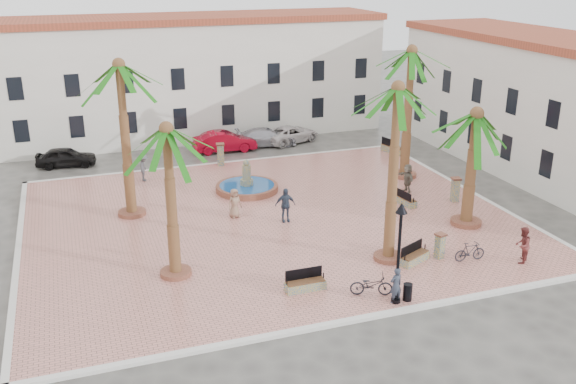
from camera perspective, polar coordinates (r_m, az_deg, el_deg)
name	(u,v)px	position (r m, az deg, el deg)	size (l,w,h in m)	color
ground	(271,221)	(35.43, -1.53, -2.62)	(120.00, 120.00, 0.00)	#56544F
plaza	(271,220)	(35.40, -1.53, -2.50)	(26.00, 22.00, 0.15)	tan
kerb_n	(223,163)	(45.37, -5.82, 2.56)	(26.30, 0.30, 0.16)	silver
kerb_s	(356,320)	(26.25, 6.04, -11.22)	(26.30, 0.30, 0.16)	silver
kerb_e	(472,193)	(41.00, 16.03, -0.08)	(0.30, 22.30, 0.16)	silver
kerb_w	(18,254)	(34.10, -22.88, -5.09)	(0.30, 22.30, 0.16)	silver
building_north	(194,76)	(52.84, -8.38, 10.18)	(30.40, 7.40, 9.50)	silver
building_east	(552,107)	(45.59, 22.41, 7.00)	(7.40, 26.40, 9.00)	silver
fountain	(247,186)	(39.61, -3.67, 0.51)	(3.84, 3.84, 1.98)	brown
palm_nw	(120,81)	(34.94, -14.69, 9.49)	(5.00, 5.00, 8.70)	brown
palm_sw	(167,146)	(27.57, -10.67, 4.00)	(4.62, 4.62, 7.14)	brown
palm_s	(397,106)	(28.73, 9.67, 7.52)	(4.59, 4.59, 8.55)	brown
palm_e	(475,129)	(34.36, 16.31, 5.36)	(5.36, 5.36, 6.45)	brown
palm_ne	(411,65)	(41.18, 10.88, 11.03)	(5.28, 5.28, 8.54)	brown
bench_s	(305,284)	(27.97, 1.54, -8.21)	(1.78, 0.55, 0.94)	gray
bench_se	(414,257)	(30.94, 11.17, -5.71)	(1.78, 1.21, 0.91)	gray
bench_e	(405,200)	(37.95, 10.33, -0.72)	(0.74, 1.74, 0.89)	gray
bench_ne	(392,149)	(47.94, 9.24, 3.82)	(1.00, 2.09, 1.06)	gray
lamppost_s	(400,236)	(26.18, 9.91, -3.87)	(0.48, 0.48, 4.46)	black
lamppost_e	(394,139)	(42.21, 9.38, 4.68)	(0.40, 0.40, 3.68)	black
bollard_se	(440,245)	(31.44, 13.35, -4.65)	(0.55, 0.55, 1.26)	gray
bollard_n	(221,154)	(44.50, -6.02, 3.38)	(0.64, 0.64, 1.56)	gray
bollard_e	(455,189)	(38.92, 14.65, 0.26)	(0.61, 0.61, 1.45)	gray
litter_bin	(408,292)	(27.59, 10.58, -8.74)	(0.39, 0.39, 0.75)	black
cyclist_a	(396,285)	(27.14, 9.57, -8.18)	(0.58, 0.38, 1.59)	#2E3443
bicycle_a	(371,285)	(27.70, 7.41, -8.19)	(0.63, 1.81, 0.95)	black
cyclist_b	(523,245)	(32.03, 20.13, -4.45)	(0.87, 0.67, 1.78)	maroon
bicycle_b	(470,252)	(31.61, 15.86, -5.12)	(0.44, 1.56, 0.94)	black
pedestrian_fountain_a	(235,203)	(35.42, -4.78, -0.99)	(0.81, 0.52, 1.65)	#926E58
pedestrian_fountain_b	(285,205)	(34.68, -0.25, -1.16)	(1.12, 0.46, 1.91)	#2E3B4E
pedestrian_north	(144,168)	(42.11, -12.70, 2.13)	(1.15, 0.66, 1.78)	#47474C
pedestrian_east	(407,178)	(39.78, 10.56, 1.22)	(1.65, 0.52, 1.78)	#675F51
car_black	(66,157)	(47.10, -19.13, 2.96)	(1.62, 4.03, 1.37)	black
car_red	(225,141)	(48.28, -5.65, 4.49)	(1.63, 4.67, 1.54)	maroon
car_silver	(266,137)	(49.62, -1.93, 4.91)	(1.92, 4.72, 1.37)	#ADABB4
car_white	(291,134)	(50.54, 0.25, 5.17)	(2.18, 4.73, 1.32)	silver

